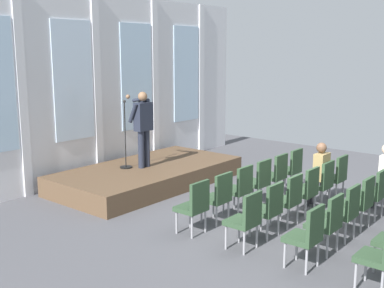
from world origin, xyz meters
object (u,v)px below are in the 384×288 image
at_px(chair_r1_c5, 336,174).
at_px(chair_r1_c3, 306,189).
at_px(mic_stand, 126,153).
at_px(chair_r3_c0, 382,253).
at_px(chair_r1_c2, 289,197).
at_px(chair_r2_c1, 328,220).
at_px(speaker, 143,124).
at_px(audience_r1_c4, 319,171).
at_px(chair_r0_c5, 292,167).
at_px(chair_r1_c0, 246,217).
at_px(chair_r0_c1, 219,195).
at_px(chair_r0_c2, 240,187).
at_px(chair_r1_c1, 269,207).
at_px(chair_r2_c0, 307,233).
at_px(chair_r0_c4, 276,173).
at_px(chair_r0_c3, 259,179).
at_px(chair_r0_c0, 195,204).
at_px(audience_r2_c5, 383,173).
at_px(chair_r1_c4, 322,181).
at_px(chair_r2_c4, 375,191).
at_px(chair_r2_c2, 345,209).

bearing_deg(chair_r1_c5, chair_r1_c3, 180.00).
bearing_deg(mic_stand, chair_r3_c0, -101.54).
height_order(chair_r1_c2, chair_r2_c1, same).
relative_size(speaker, chair_r3_c0, 1.84).
bearing_deg(speaker, audience_r1_c4, -72.98).
distance_m(chair_r0_c5, chair_r1_c5, 1.03).
height_order(mic_stand, chair_r1_c0, mic_stand).
height_order(chair_r0_c1, chair_r0_c2, same).
bearing_deg(chair_r1_c1, speaker, 76.95).
bearing_deg(chair_r2_c0, chair_r0_c4, 37.33).
relative_size(chair_r1_c2, chair_r2_c0, 1.00).
height_order(chair_r0_c3, chair_r1_c1, same).
height_order(audience_r1_c4, chair_r3_c0, audience_r1_c4).
height_order(chair_r0_c0, chair_r0_c5, same).
bearing_deg(audience_r1_c4, chair_r2_c1, -151.24).
relative_size(chair_r0_c0, chair_r3_c0, 1.00).
distance_m(mic_stand, audience_r1_c4, 4.27).
height_order(chair_r0_c0, chair_r2_c0, same).
relative_size(chair_r1_c0, audience_r2_c5, 0.72).
relative_size(mic_stand, chair_r1_c5, 1.65).
xyz_separation_m(chair_r0_c1, chair_r1_c4, (2.03, -1.03, 0.00)).
xyz_separation_m(speaker, chair_r0_c3, (0.47, -2.79, -0.91)).
distance_m(chair_r2_c1, chair_r2_c4, 2.03).
xyz_separation_m(chair_r1_c2, chair_r1_c4, (1.36, 0.00, 0.00)).
bearing_deg(chair_r2_c0, chair_r2_c2, 0.00).
relative_size(chair_r1_c0, audience_r1_c4, 0.72).
height_order(chair_r1_c0, audience_r1_c4, audience_r1_c4).
bearing_deg(audience_r2_c5, chair_r2_c2, -177.69).
xyz_separation_m(chair_r0_c0, chair_r2_c0, (0.00, -2.07, 0.00)).
height_order(chair_r1_c0, chair_r1_c5, same).
height_order(chair_r0_c3, chair_r1_c5, same).
bearing_deg(chair_r0_c2, chair_r1_c4, -37.33).
bearing_deg(chair_r0_c5, chair_r2_c2, -134.52).
distance_m(chair_r1_c3, audience_r1_c4, 0.71).
distance_m(chair_r0_c3, chair_r0_c4, 0.68).
bearing_deg(chair_r0_c2, chair_r2_c2, -90.00).
relative_size(chair_r2_c4, chair_r3_c0, 1.00).
distance_m(chair_r0_c2, chair_r2_c1, 2.18).
bearing_deg(chair_r2_c2, chair_r1_c4, 37.33).
distance_m(chair_r1_c1, chair_r2_c4, 2.28).
distance_m(chair_r0_c1, chair_r0_c3, 1.36).
height_order(chair_r1_c1, chair_r2_c0, same).
bearing_deg(speaker, chair_r0_c1, -107.62).
distance_m(chair_r1_c4, audience_r1_c4, 0.21).
distance_m(chair_r0_c4, chair_r0_c5, 0.68).
relative_size(audience_r1_c4, audience_r2_c5, 1.00).
distance_m(chair_r0_c2, chair_r1_c1, 1.24).
distance_m(chair_r0_c5, chair_r2_c2, 2.90).
xyz_separation_m(chair_r1_c0, chair_r2_c0, (0.00, -1.03, 0.00)).
height_order(chair_r1_c2, chair_r2_c2, same).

